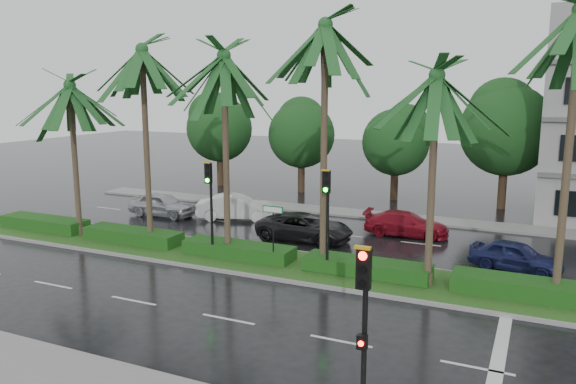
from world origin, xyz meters
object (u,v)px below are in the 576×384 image
at_px(car_silver, 162,204).
at_px(car_darkgrey, 305,227).
at_px(car_red, 406,224).
at_px(signal_median_left, 210,195).
at_px(car_white, 236,207).
at_px(signal_near, 363,333).
at_px(street_sign, 273,220).
at_px(car_blue, 516,256).

distance_m(car_silver, car_darkgrey, 10.06).
bearing_deg(car_red, signal_median_left, 135.19).
bearing_deg(car_white, car_darkgrey, -135.94).
bearing_deg(signal_near, street_sign, 125.34).
distance_m(car_red, car_blue, 6.72).
xyz_separation_m(signal_near, car_red, (-3.04, 17.67, -1.87)).
xyz_separation_m(car_white, car_red, (9.96, 0.54, -0.11)).
bearing_deg(car_blue, street_sign, 126.06).
relative_size(street_sign, car_white, 0.58).
distance_m(car_white, car_darkgrey, 6.00).
distance_m(car_darkgrey, car_blue, 10.07).
height_order(signal_near, car_silver, signal_near).
height_order(car_white, car_darkgrey, car_white).
relative_size(car_red, car_blue, 1.16).
xyz_separation_m(street_sign, car_darkgrey, (-0.54, 4.77, -1.44)).
bearing_deg(street_sign, signal_near, -54.66).
distance_m(signal_median_left, car_silver, 10.11).
bearing_deg(car_darkgrey, signal_near, -153.85).
bearing_deg(street_sign, car_white, 129.58).
bearing_deg(car_silver, car_red, -84.24).
height_order(car_silver, car_darkgrey, car_silver).
bearing_deg(car_blue, signal_near, -177.02).
bearing_deg(car_darkgrey, car_red, -57.14).
bearing_deg(signal_near, car_red, 99.78).
distance_m(street_sign, car_red, 8.87).
height_order(street_sign, car_red, street_sign).
bearing_deg(car_darkgrey, car_blue, -95.46).
relative_size(signal_near, car_white, 0.97).
xyz_separation_m(signal_near, car_blue, (2.50, 13.88, -1.86)).
xyz_separation_m(signal_near, car_silver, (-17.50, 16.07, -1.79)).
bearing_deg(signal_near, car_silver, 137.44).
bearing_deg(street_sign, signal_median_left, -176.53).
xyz_separation_m(signal_near, street_sign, (-7.00, 9.87, -0.38)).
height_order(car_silver, car_blue, car_silver).
height_order(signal_near, car_white, signal_near).
bearing_deg(car_red, signal_near, -173.98).
xyz_separation_m(car_silver, car_white, (4.50, 1.06, 0.03)).
bearing_deg(car_red, car_blue, -128.15).
height_order(signal_near, car_darkgrey, signal_near).
xyz_separation_m(signal_median_left, street_sign, (3.00, 0.18, -0.87)).
xyz_separation_m(signal_median_left, car_blue, (12.50, 4.19, -2.35)).
relative_size(car_white, car_darkgrey, 0.92).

